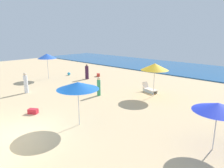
% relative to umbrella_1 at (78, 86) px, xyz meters
% --- Properties ---
extents(ground_plane, '(60.00, 60.00, 0.00)m').
position_rel_umbrella_1_xyz_m(ground_plane, '(-1.23, -2.60, -2.28)').
color(ground_plane, '#DBB989').
extents(ocean, '(60.00, 11.27, 0.12)m').
position_rel_umbrella_1_xyz_m(ocean, '(-1.23, 21.77, -2.22)').
color(ocean, '#205995').
rests_on(ocean, ground_plane).
extents(umbrella_1, '(2.30, 2.30, 2.48)m').
position_rel_umbrella_1_xyz_m(umbrella_1, '(0.00, 0.00, 0.00)').
color(umbrella_1, silver).
rests_on(umbrella_1, ground_plane).
extents(umbrella_2, '(2.04, 2.04, 2.82)m').
position_rel_umbrella_1_xyz_m(umbrella_2, '(-11.98, 5.15, 0.27)').
color(umbrella_2, silver).
rests_on(umbrella_2, ground_plane).
extents(umbrella_4, '(2.18, 2.18, 2.71)m').
position_rel_umbrella_1_xyz_m(umbrella_4, '(0.23, 7.42, 0.16)').
color(umbrella_4, silver).
rests_on(umbrella_4, ground_plane).
extents(lounge_chair_4_0, '(1.59, 0.94, 0.80)m').
position_rel_umbrella_1_xyz_m(lounge_chair_4_0, '(-0.71, 8.27, -2.00)').
color(lounge_chair_4_0, silver).
rests_on(lounge_chair_4_0, ground_plane).
extents(umbrella_5, '(2.10, 2.10, 2.18)m').
position_rel_umbrella_1_xyz_m(umbrella_5, '(6.35, 2.43, -0.29)').
color(umbrella_5, silver).
rests_on(umbrella_5, ground_plane).
extents(beachgoer_0, '(0.37, 0.37, 1.76)m').
position_rel_umbrella_1_xyz_m(beachgoer_0, '(-8.35, 0.90, -1.44)').
color(beachgoer_0, white).
rests_on(beachgoer_0, ground_plane).
extents(beachgoer_1, '(0.54, 0.54, 1.67)m').
position_rel_umbrella_1_xyz_m(beachgoer_1, '(-8.69, 8.00, -1.51)').
color(beachgoer_1, '#3A1C36').
rests_on(beachgoer_1, ground_plane).
extents(beachgoer_2, '(0.41, 0.41, 1.55)m').
position_rel_umbrella_1_xyz_m(beachgoer_2, '(-3.22, 4.60, -1.52)').
color(beachgoer_2, '#349362').
rests_on(beachgoer_2, ground_plane).
extents(cooler_box_0, '(0.63, 0.61, 0.34)m').
position_rel_umbrella_1_xyz_m(cooler_box_0, '(-8.81, 9.86, -2.11)').
color(cooler_box_0, red).
rests_on(cooler_box_0, ground_plane).
extents(cooler_box_1, '(0.68, 0.61, 0.31)m').
position_rel_umbrella_1_xyz_m(cooler_box_1, '(-3.49, -0.97, -2.12)').
color(cooler_box_1, red).
rests_on(cooler_box_1, ground_plane).
extents(beach_ball_2, '(0.37, 0.37, 0.37)m').
position_rel_umbrella_1_xyz_m(beach_ball_2, '(-11.92, 7.88, -2.09)').
color(beach_ball_2, '#30A3D0').
rests_on(beach_ball_2, ground_plane).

